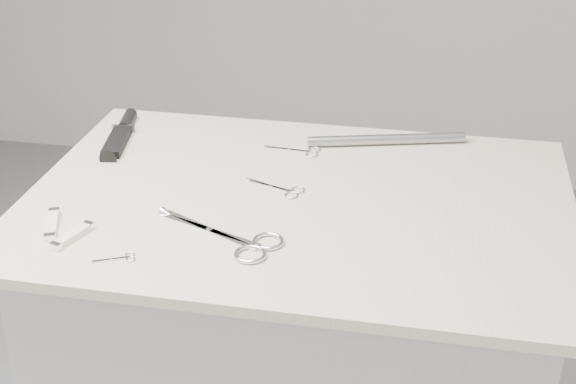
% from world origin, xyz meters
% --- Properties ---
extents(display_board, '(1.00, 0.70, 0.02)m').
position_xyz_m(display_board, '(0.00, 0.00, 0.91)').
color(display_board, beige).
rests_on(display_board, plinth).
extents(large_shears, '(0.24, 0.15, 0.01)m').
position_xyz_m(large_shears, '(-0.06, -0.17, 0.92)').
color(large_shears, silver).
rests_on(large_shears, display_board).
extents(embroidery_scissors_a, '(0.12, 0.07, 0.00)m').
position_xyz_m(embroidery_scissors_a, '(-0.03, 0.02, 0.92)').
color(embroidery_scissors_a, silver).
rests_on(embroidery_scissors_a, display_board).
extents(embroidery_scissors_b, '(0.12, 0.05, 0.00)m').
position_xyz_m(embroidery_scissors_b, '(-0.03, 0.20, 0.92)').
color(embroidery_scissors_b, silver).
rests_on(embroidery_scissors_b, display_board).
extents(tiny_scissors, '(0.07, 0.04, 0.00)m').
position_xyz_m(tiny_scissors, '(-0.24, -0.26, 0.92)').
color(tiny_scissors, silver).
rests_on(tiny_scissors, display_board).
extents(sheathed_knife, '(0.07, 0.23, 0.03)m').
position_xyz_m(sheathed_knife, '(-0.42, 0.21, 0.93)').
color(sheathed_knife, black).
rests_on(sheathed_knife, display_board).
extents(pocket_knife_a, '(0.06, 0.10, 0.01)m').
position_xyz_m(pocket_knife_a, '(-0.40, -0.19, 0.93)').
color(pocket_knife_a, silver).
rests_on(pocket_knife_a, display_board).
extents(pocket_knife_b, '(0.05, 0.09, 0.01)m').
position_xyz_m(pocket_knife_b, '(-0.34, -0.21, 0.93)').
color(pocket_knife_b, silver).
rests_on(pocket_knife_b, display_board).
extents(metal_rail, '(0.33, 0.11, 0.02)m').
position_xyz_m(metal_rail, '(0.14, 0.27, 0.93)').
color(metal_rail, gray).
rests_on(metal_rail, display_board).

